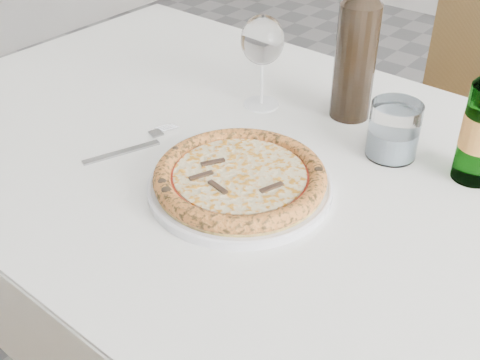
% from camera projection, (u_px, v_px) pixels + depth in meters
% --- Properties ---
extents(dining_table, '(1.55, 0.93, 0.76)m').
position_uv_depth(dining_table, '(275.00, 202.00, 1.08)').
color(dining_table, brown).
rests_on(dining_table, floor).
extents(chair_far, '(0.53, 0.53, 0.93)m').
position_uv_depth(chair_far, '(468.00, 124.00, 1.59)').
color(chair_far, brown).
rests_on(chair_far, floor).
extents(plate, '(0.30, 0.30, 0.02)m').
position_uv_depth(plate, '(240.00, 186.00, 0.96)').
color(plate, white).
rests_on(plate, dining_table).
extents(pizza, '(0.28, 0.28, 0.03)m').
position_uv_depth(pizza, '(240.00, 177.00, 0.95)').
color(pizza, '#DFBD58').
rests_on(pizza, plate).
extents(fork, '(0.06, 0.20, 0.00)m').
position_uv_depth(fork, '(133.00, 146.00, 1.07)').
color(fork, gray).
rests_on(fork, dining_table).
extents(wine_glass, '(0.08, 0.08, 0.18)m').
position_uv_depth(wine_glass, '(262.00, 42.00, 1.13)').
color(wine_glass, white).
rests_on(wine_glass, dining_table).
extents(tumbler, '(0.09, 0.09, 0.10)m').
position_uv_depth(tumbler, '(393.00, 133.00, 1.03)').
color(tumbler, white).
rests_on(tumbler, dining_table).
extents(wine_bottle, '(0.08, 0.08, 0.31)m').
position_uv_depth(wine_bottle, '(356.00, 50.00, 1.10)').
color(wine_bottle, black).
rests_on(wine_bottle, dining_table).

